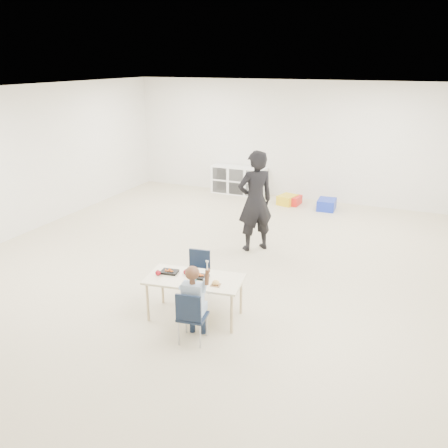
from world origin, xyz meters
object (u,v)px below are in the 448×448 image
at_px(table, 195,297).
at_px(child, 192,301).
at_px(adult, 255,201).
at_px(chair_near, 193,315).
at_px(cubby_shelf, 239,180).

bearing_deg(table, child, -74.21).
relative_size(table, adult, 0.73).
distance_m(table, chair_near, 0.55).
bearing_deg(cubby_shelf, child, -73.08).
bearing_deg(chair_near, child, 0.00).
distance_m(table, cubby_shelf, 6.15).
distance_m(child, cubby_shelf, 6.70).
relative_size(chair_near, adult, 0.38).
bearing_deg(cubby_shelf, table, -73.70).
distance_m(chair_near, cubby_shelf, 6.69).
xyz_separation_m(cubby_shelf, adult, (1.63, -3.34, 0.55)).
height_order(table, chair_near, chair_near).
relative_size(chair_near, child, 0.63).
bearing_deg(cubby_shelf, adult, -64.03).
bearing_deg(adult, table, 47.40).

